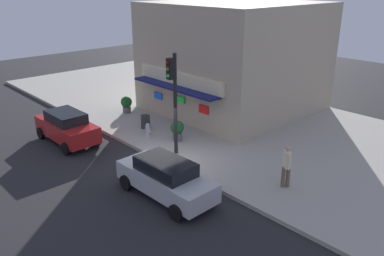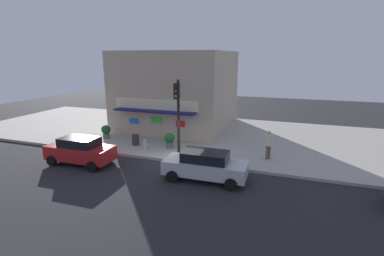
# 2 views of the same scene
# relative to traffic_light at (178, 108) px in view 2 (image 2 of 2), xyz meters

# --- Properties ---
(ground_plane) EXTENTS (63.00, 63.00, 0.00)m
(ground_plane) POSITION_rel_traffic_light_xyz_m (0.47, -0.94, -3.30)
(ground_plane) COLOR #232326
(sidewalk) EXTENTS (42.00, 13.28, 0.18)m
(sidewalk) POSITION_rel_traffic_light_xyz_m (0.47, 5.70, -3.22)
(sidewalk) COLOR #A39E93
(sidewalk) RESTS_ON ground_plane
(corner_building) EXTENTS (9.01, 10.08, 6.68)m
(corner_building) POSITION_rel_traffic_light_xyz_m (-3.01, 7.64, 0.21)
(corner_building) COLOR tan
(corner_building) RESTS_ON sidewalk
(traffic_light) EXTENTS (0.32, 0.58, 4.87)m
(traffic_light) POSITION_rel_traffic_light_xyz_m (0.00, 0.00, 0.00)
(traffic_light) COLOR black
(traffic_light) RESTS_ON sidewalk
(fire_hydrant) EXTENTS (0.50, 0.26, 0.74)m
(fire_hydrant) POSITION_rel_traffic_light_xyz_m (-2.66, 0.40, -2.77)
(fire_hydrant) COLOR #B2B2B7
(fire_hydrant) RESTS_ON sidewalk
(trash_can) EXTENTS (0.52, 0.52, 0.75)m
(trash_can) POSITION_rel_traffic_light_xyz_m (-3.76, 1.07, -2.75)
(trash_can) COLOR #2D2D2D
(trash_can) RESTS_ON sidewalk
(pedestrian) EXTENTS (0.50, 0.44, 1.82)m
(pedestrian) POSITION_rel_traffic_light_xyz_m (5.56, 1.19, -2.13)
(pedestrian) COLOR brown
(pedestrian) RESTS_ON sidewalk
(potted_plant_by_doorway) EXTENTS (0.70, 0.70, 1.10)m
(potted_plant_by_doorway) POSITION_rel_traffic_light_xyz_m (-1.11, 1.16, -2.50)
(potted_plant_by_doorway) COLOR #59595B
(potted_plant_by_doorway) RESTS_ON sidewalk
(potted_plant_by_window) EXTENTS (0.71, 0.71, 1.04)m
(potted_plant_by_window) POSITION_rel_traffic_light_xyz_m (-6.85, 1.87, -2.55)
(potted_plant_by_window) COLOR #59595B
(potted_plant_by_window) RESTS_ON sidewalk
(parked_car_red) EXTENTS (4.15, 1.95, 1.67)m
(parked_car_red) POSITION_rel_traffic_light_xyz_m (-5.26, -2.93, -2.44)
(parked_car_red) COLOR #AD1E1E
(parked_car_red) RESTS_ON ground_plane
(parked_car_silver) EXTENTS (4.44, 1.95, 1.59)m
(parked_car_silver) POSITION_rel_traffic_light_xyz_m (2.60, -2.66, -2.48)
(parked_car_silver) COLOR #B7B7BC
(parked_car_silver) RESTS_ON ground_plane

